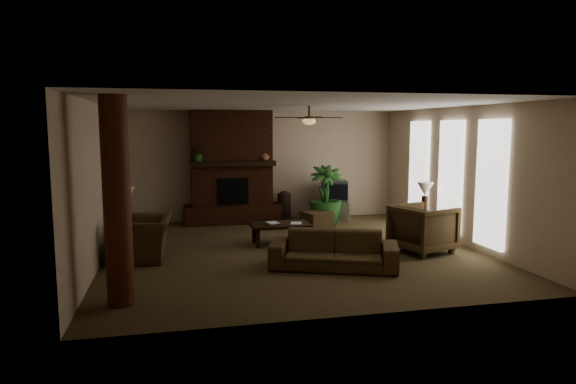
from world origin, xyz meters
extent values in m
plane|color=brown|center=(0.00, 0.00, 0.00)|extent=(7.00, 7.00, 0.00)
plane|color=silver|center=(0.00, 0.00, 2.80)|extent=(7.00, 7.00, 0.00)
plane|color=#C8AF91|center=(0.00, 3.50, 1.40)|extent=(7.00, 0.00, 7.00)
plane|color=#C8AF91|center=(0.00, -3.50, 1.40)|extent=(7.00, 0.00, 7.00)
plane|color=#C8AF91|center=(-3.50, 0.00, 1.40)|extent=(0.00, 7.00, 7.00)
plane|color=#C8AF91|center=(3.50, 0.00, 1.40)|extent=(0.00, 7.00, 7.00)
cube|color=#492113|center=(-0.80, 3.25, 1.40)|extent=(2.00, 0.50, 2.80)
cube|color=#492113|center=(-0.80, 3.15, 0.23)|extent=(2.40, 0.70, 0.45)
cube|color=black|center=(-0.80, 2.99, 0.82)|extent=(0.75, 0.04, 0.65)
cube|color=black|center=(-0.80, 2.97, 1.50)|extent=(2.10, 0.28, 0.12)
cube|color=white|center=(3.45, 1.60, 1.35)|extent=(0.08, 0.85, 2.35)
cube|color=white|center=(3.45, 0.20, 1.35)|extent=(0.08, 0.85, 2.35)
cube|color=white|center=(3.45, -1.20, 1.35)|extent=(0.08, 0.85, 2.35)
cylinder|color=#5F2917|center=(-2.95, -2.40, 1.40)|extent=(0.36, 0.36, 2.80)
cube|color=black|center=(-3.44, 1.80, 1.05)|extent=(0.10, 1.00, 2.10)
cylinder|color=#301F15|center=(0.40, 0.30, 2.68)|extent=(0.04, 0.04, 0.24)
cylinder|color=#301F15|center=(0.40, 0.30, 2.56)|extent=(0.20, 0.20, 0.06)
ellipsoid|color=#F2BF72|center=(0.40, 0.30, 2.50)|extent=(0.26, 0.26, 0.14)
cube|color=black|center=(0.80, 0.30, 2.57)|extent=(0.55, 0.12, 0.01)
cube|color=black|center=(0.00, 0.30, 2.57)|extent=(0.55, 0.12, 0.01)
cube|color=black|center=(0.40, 0.70, 2.57)|extent=(0.12, 0.55, 0.01)
cube|color=black|center=(0.40, -0.10, 2.57)|extent=(0.12, 0.55, 0.01)
imported|color=#4B3920|center=(0.40, -1.34, 0.42)|extent=(2.22, 1.33, 0.83)
imported|color=#4B3920|center=(-2.81, 0.00, 0.51)|extent=(0.83, 1.21, 1.02)
imported|color=#4B3920|center=(2.41, -0.66, 0.51)|extent=(1.19, 1.23, 1.01)
cube|color=black|center=(-0.12, 0.61, 0.40)|extent=(1.20, 0.70, 0.06)
cube|color=black|center=(-0.62, 0.36, 0.18)|extent=(0.07, 0.07, 0.37)
cube|color=black|center=(0.38, 0.36, 0.18)|extent=(0.07, 0.07, 0.37)
cube|color=black|center=(-0.62, 0.86, 0.18)|extent=(0.07, 0.07, 0.37)
cube|color=black|center=(0.38, 0.86, 0.18)|extent=(0.07, 0.07, 0.37)
cube|color=#4B3920|center=(1.05, 1.98, 0.20)|extent=(0.76, 0.76, 0.40)
cube|color=silver|center=(1.80, 3.01, 0.25)|extent=(0.98, 0.81, 0.50)
cube|color=#343336|center=(1.79, 2.95, 0.76)|extent=(0.74, 0.62, 0.52)
cube|color=black|center=(1.79, 2.69, 0.76)|extent=(0.51, 0.14, 0.40)
cylinder|color=#2E1E19|center=(0.52, 3.15, 0.35)|extent=(0.34, 0.34, 0.70)
sphere|color=#2E1E19|center=(0.52, 3.15, 0.60)|extent=(0.34, 0.34, 0.34)
imported|color=#275321|center=(1.40, 2.42, 0.41)|extent=(0.84, 1.47, 0.82)
cube|color=black|center=(-3.15, 1.09, 0.28)|extent=(0.54, 0.54, 0.55)
cylinder|color=#301F15|center=(-3.15, 1.06, 0.73)|extent=(0.15, 0.15, 0.35)
cone|color=beige|center=(-3.15, 1.06, 1.05)|extent=(0.38, 0.38, 0.30)
cube|color=black|center=(3.15, 0.59, 0.28)|extent=(0.64, 0.64, 0.55)
cylinder|color=#301F15|center=(3.11, 0.62, 0.73)|extent=(0.16, 0.16, 0.35)
cone|color=beige|center=(3.11, 0.62, 1.05)|extent=(0.41, 0.41, 0.30)
imported|color=#275321|center=(-1.63, 3.00, 1.72)|extent=(0.47, 0.50, 0.33)
imported|color=#925E3A|center=(0.01, 3.02, 1.67)|extent=(0.27, 0.28, 0.22)
imported|color=#999999|center=(-0.38, 0.59, 0.57)|extent=(0.22, 0.07, 0.29)
imported|color=#999999|center=(0.08, 0.51, 0.58)|extent=(0.21, 0.09, 0.29)
camera|label=1|loc=(-2.20, -9.31, 2.38)|focal=31.45mm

